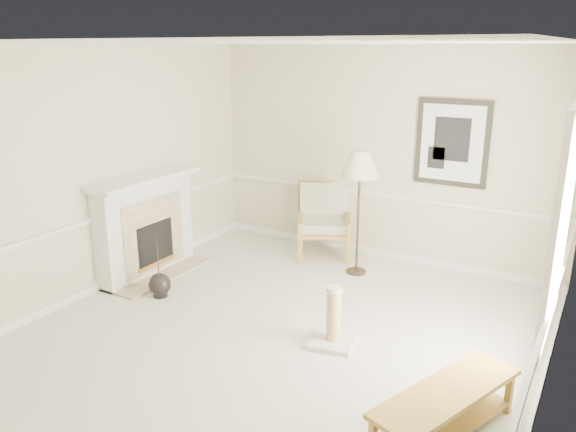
# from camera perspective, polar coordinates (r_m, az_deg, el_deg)

# --- Properties ---
(ground) EXTENTS (5.50, 5.50, 0.00)m
(ground) POSITION_cam_1_polar(r_m,az_deg,el_deg) (5.93, -1.16, -12.08)
(ground) COLOR silver
(ground) RESTS_ON ground
(room) EXTENTS (5.04, 5.54, 2.92)m
(room) POSITION_cam_1_polar(r_m,az_deg,el_deg) (5.28, 0.44, 5.90)
(room) COLOR beige
(room) RESTS_ON ground
(fireplace) EXTENTS (0.64, 1.64, 1.31)m
(fireplace) POSITION_cam_1_polar(r_m,az_deg,el_deg) (7.47, -14.20, -1.04)
(fireplace) COLOR white
(fireplace) RESTS_ON ground
(floor_vase) EXTENTS (0.27, 0.27, 0.79)m
(floor_vase) POSITION_cam_1_polar(r_m,az_deg,el_deg) (6.90, -12.90, -6.86)
(floor_vase) COLOR black
(floor_vase) RESTS_ON ground
(armchair) EXTENTS (1.04, 1.06, 1.00)m
(armchair) POSITION_cam_1_polar(r_m,az_deg,el_deg) (8.05, 3.66, -0.03)
(armchair) COLOR olive
(armchair) RESTS_ON ground
(floor_lamp) EXTENTS (0.58, 0.58, 1.62)m
(floor_lamp) POSITION_cam_1_polar(r_m,az_deg,el_deg) (7.11, 7.33, 4.91)
(floor_lamp) COLOR black
(floor_lamp) RESTS_ON ground
(bench) EXTENTS (0.87, 1.45, 0.40)m
(bench) POSITION_cam_1_polar(r_m,az_deg,el_deg) (4.64, 15.75, -18.04)
(bench) COLOR olive
(bench) RESTS_ON ground
(scratching_post) EXTENTS (0.51, 0.51, 0.62)m
(scratching_post) POSITION_cam_1_polar(r_m,az_deg,el_deg) (5.72, 4.60, -11.11)
(scratching_post) COLOR silver
(scratching_post) RESTS_ON ground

